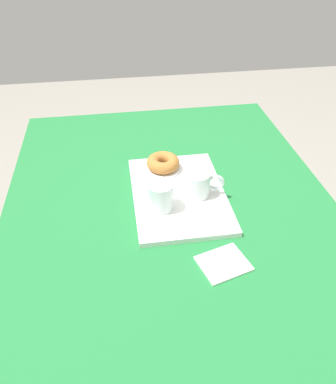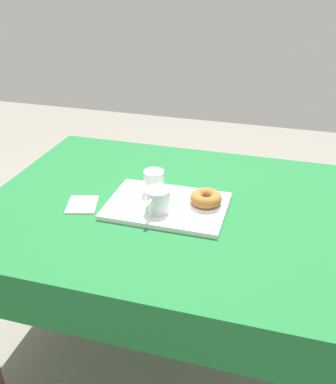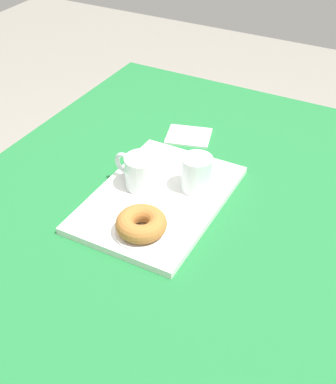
# 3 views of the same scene
# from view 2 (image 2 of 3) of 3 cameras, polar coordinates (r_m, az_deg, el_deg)

# --- Properties ---
(ground_plane) EXTENTS (6.00, 6.00, 0.00)m
(ground_plane) POSITION_cam_2_polar(r_m,az_deg,el_deg) (2.06, -0.33, -19.55)
(ground_plane) COLOR gray
(dining_table) EXTENTS (1.30, 1.03, 0.74)m
(dining_table) POSITION_cam_2_polar(r_m,az_deg,el_deg) (1.63, -0.39, -4.15)
(dining_table) COLOR #1E6B33
(dining_table) RESTS_ON ground
(serving_tray) EXTENTS (0.42, 0.29, 0.02)m
(serving_tray) POSITION_cam_2_polar(r_m,az_deg,el_deg) (1.55, -0.14, -1.83)
(serving_tray) COLOR white
(serving_tray) RESTS_ON dining_table
(tea_mug_left) EXTENTS (0.09, 0.13, 0.08)m
(tea_mug_left) POSITION_cam_2_polar(r_m,az_deg,el_deg) (1.49, -1.48, -1.20)
(tea_mug_left) COLOR silver
(tea_mug_left) RESTS_ON serving_tray
(water_glass_near) EXTENTS (0.07, 0.07, 0.09)m
(water_glass_near) POSITION_cam_2_polar(r_m,az_deg,el_deg) (1.60, -1.84, 1.14)
(water_glass_near) COLOR silver
(water_glass_near) RESTS_ON serving_tray
(donut_plate_left) EXTENTS (0.12, 0.12, 0.01)m
(donut_plate_left) POSITION_cam_2_polar(r_m,az_deg,el_deg) (1.55, 4.93, -1.55)
(donut_plate_left) COLOR white
(donut_plate_left) RESTS_ON serving_tray
(sugar_donut_left) EXTENTS (0.11, 0.11, 0.04)m
(sugar_donut_left) POSITION_cam_2_polar(r_m,az_deg,el_deg) (1.54, 4.97, -0.77)
(sugar_donut_left) COLOR #A3662D
(sugar_donut_left) RESTS_ON donut_plate_left
(paper_napkin) EXTENTS (0.13, 0.15, 0.01)m
(paper_napkin) POSITION_cam_2_polar(r_m,az_deg,el_deg) (1.60, -11.11, -1.63)
(paper_napkin) COLOR white
(paper_napkin) RESTS_ON dining_table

